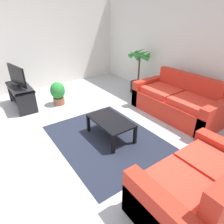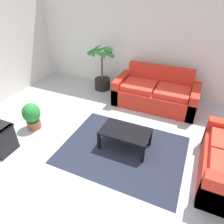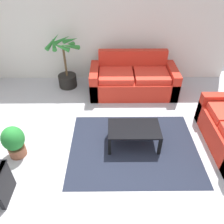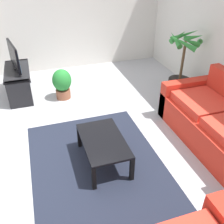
{
  "view_description": "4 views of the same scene",
  "coord_description": "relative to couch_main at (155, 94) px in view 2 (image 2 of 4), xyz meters",
  "views": [
    {
      "loc": [
        2.97,
        -1.18,
        2.12
      ],
      "look_at": [
        0.58,
        0.53,
        0.58
      ],
      "focal_mm": 30.96,
      "sensor_mm": 36.0,
      "label": 1
    },
    {
      "loc": [
        1.42,
        -2.14,
        2.65
      ],
      "look_at": [
        0.17,
        0.68,
        0.62
      ],
      "focal_mm": 32.57,
      "sensor_mm": 36.0,
      "label": 2
    },
    {
      "loc": [
        0.09,
        -2.19,
        2.85
      ],
      "look_at": [
        0.11,
        0.6,
        0.68
      ],
      "focal_mm": 35.26,
      "sensor_mm": 36.0,
      "label": 3
    },
    {
      "loc": [
        2.95,
        -0.13,
        2.39
      ],
      "look_at": [
        0.36,
        0.72,
        0.68
      ],
      "focal_mm": 40.63,
      "sensor_mm": 36.0,
      "label": 4
    }
  ],
  "objects": [
    {
      "name": "ground_plane",
      "position": [
        -0.62,
        -2.28,
        -0.3
      ],
      "size": [
        6.6,
        6.6,
        0.0
      ],
      "primitive_type": "plane",
      "color": "#B2B2B7"
    },
    {
      "name": "area_rug",
      "position": [
        -0.13,
        -1.82,
        -0.3
      ],
      "size": [
        2.2,
        1.7,
        0.01
      ],
      "primitive_type": "cube",
      "color": "#1E2333",
      "rests_on": "ground"
    },
    {
      "name": "potted_plant_small",
      "position": [
        -2.08,
        -1.96,
        0.01
      ],
      "size": [
        0.36,
        0.36,
        0.58
      ],
      "color": "brown",
      "rests_on": "ground"
    },
    {
      "name": "wall_back",
      "position": [
        -0.62,
        0.72,
        1.05
      ],
      "size": [
        6.0,
        0.06,
        2.7
      ],
      "primitive_type": "cube",
      "color": "silver",
      "rests_on": "ground"
    },
    {
      "name": "couch_main",
      "position": [
        0.0,
        0.0,
        0.0
      ],
      "size": [
        1.95,
        0.9,
        0.9
      ],
      "color": "red",
      "rests_on": "ground"
    },
    {
      "name": "coffee_table",
      "position": [
        -0.13,
        -1.72,
        0.02
      ],
      "size": [
        0.88,
        0.53,
        0.37
      ],
      "color": "black",
      "rests_on": "ground"
    },
    {
      "name": "potted_palm",
      "position": [
        -1.57,
        0.27,
        0.18
      ],
      "size": [
        0.79,
        0.78,
        1.23
      ],
      "color": "black",
      "rests_on": "ground"
    }
  ]
}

